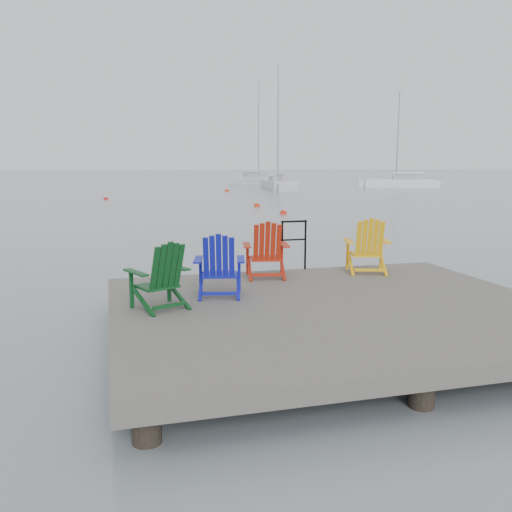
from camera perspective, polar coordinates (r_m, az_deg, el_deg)
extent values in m
plane|color=slate|center=(7.68, 8.19, -8.63)|extent=(400.00, 400.00, 0.00)
cube|color=#2F2D2A|center=(7.56, 8.26, -5.75)|extent=(6.00, 5.00, 0.20)
cylinder|color=black|center=(5.24, -11.26, -21.58)|extent=(0.26, 0.26, 1.20)
cylinder|color=black|center=(5.99, 16.84, -17.54)|extent=(0.26, 0.26, 1.20)
cylinder|color=black|center=(9.28, -13.19, -7.48)|extent=(0.26, 0.26, 1.20)
cylinder|color=black|center=(9.73, 3.00, -6.43)|extent=(0.26, 0.26, 1.20)
cylinder|color=black|center=(10.85, 16.73, -5.13)|extent=(0.26, 0.26, 1.20)
cylinder|color=black|center=(9.70, 2.77, 1.09)|extent=(0.04, 0.04, 0.90)
cylinder|color=black|center=(9.85, 5.21, 1.19)|extent=(0.04, 0.04, 0.90)
cylinder|color=black|center=(9.72, 4.03, 3.65)|extent=(0.48, 0.04, 0.04)
cylinder|color=black|center=(9.76, 4.01, 1.72)|extent=(0.44, 0.03, 0.03)
cube|color=#0A3B16|center=(7.34, -10.39, -3.13)|extent=(0.61, 0.58, 0.04)
cube|color=#0A3B16|center=(7.38, -12.97, -3.47)|extent=(0.06, 0.06, 0.50)
cube|color=#0A3B16|center=(7.63, -9.15, -2.90)|extent=(0.06, 0.06, 0.50)
cube|color=#0A3B16|center=(7.14, -12.53, -1.71)|extent=(0.32, 0.54, 0.02)
cube|color=#0A3B16|center=(7.43, -8.31, -1.14)|extent=(0.32, 0.54, 0.02)
cube|color=#0A3B16|center=(7.03, -9.33, -1.16)|extent=(0.50, 0.39, 0.62)
cube|color=#0F149E|center=(7.95, -3.85, -1.96)|extent=(0.57, 0.53, 0.04)
cube|color=#0F149E|center=(8.15, -5.85, -2.00)|extent=(0.05, 0.05, 0.51)
cube|color=#0F149E|center=(8.13, -1.79, -1.97)|extent=(0.05, 0.05, 0.51)
cube|color=#0F149E|center=(7.90, -6.13, -0.37)|extent=(0.23, 0.57, 0.03)
cube|color=#0F149E|center=(7.89, -1.62, -0.34)|extent=(0.23, 0.57, 0.03)
cube|color=#0F149E|center=(7.60, -3.93, -0.16)|extent=(0.49, 0.33, 0.63)
cube|color=#A81F0C|center=(9.21, 1.02, -0.26)|extent=(0.58, 0.53, 0.04)
cube|color=#A81F0C|center=(9.38, -0.90, -0.34)|extent=(0.05, 0.05, 0.53)
cube|color=#A81F0C|center=(9.43, 2.72, -0.29)|extent=(0.05, 0.05, 0.53)
cube|color=#A81F0C|center=(9.13, -0.98, 1.17)|extent=(0.22, 0.59, 0.03)
cube|color=#A81F0C|center=(9.19, 3.03, 1.21)|extent=(0.22, 0.59, 0.03)
cube|color=#A81F0C|center=(8.86, 1.21, 1.42)|extent=(0.50, 0.33, 0.65)
cube|color=#F1AE0D|center=(9.81, 11.52, 0.18)|extent=(0.62, 0.58, 0.04)
cube|color=#F1AE0D|center=(9.95, 9.61, 0.13)|extent=(0.06, 0.06, 0.54)
cube|color=#F1AE0D|center=(10.05, 13.02, 0.11)|extent=(0.06, 0.06, 0.54)
cube|color=#F1AE0D|center=(9.70, 9.69, 1.58)|extent=(0.28, 0.59, 0.03)
cube|color=#F1AE0D|center=(9.82, 13.46, 1.54)|extent=(0.28, 0.59, 0.03)
cube|color=#F1AE0D|center=(9.46, 11.90, 1.79)|extent=(0.52, 0.37, 0.66)
cube|color=silver|center=(51.68, 2.37, 7.33)|extent=(3.35, 8.77, 1.10)
cube|color=#9E9EA3|center=(51.24, 2.45, 8.09)|extent=(1.89, 2.75, 0.55)
cylinder|color=gray|center=(52.20, 2.33, 13.83)|extent=(0.12, 0.12, 10.69)
cube|color=silver|center=(67.07, 0.08, 7.88)|extent=(8.19, 8.22, 1.10)
cube|color=#9E9EA3|center=(66.66, -0.11, 8.47)|extent=(3.14, 3.14, 0.55)
cylinder|color=gray|center=(67.57, 0.28, 13.24)|extent=(0.12, 0.12, 11.51)
cube|color=white|center=(56.94, 14.84, 7.23)|extent=(7.02, 4.23, 1.10)
cube|color=#9E9EA3|center=(56.97, 15.22, 7.92)|extent=(2.37, 1.93, 0.55)
cylinder|color=gray|center=(56.92, 14.71, 12.11)|extent=(0.12, 0.12, 8.56)
sphere|color=red|center=(26.31, 2.89, 4.47)|extent=(0.35, 0.35, 0.35)
sphere|color=red|center=(38.16, -15.53, 5.76)|extent=(0.32, 0.32, 0.32)
sphere|color=red|center=(30.83, 0.09, 5.25)|extent=(0.36, 0.36, 0.36)
sphere|color=red|center=(47.79, -3.10, 6.83)|extent=(0.37, 0.37, 0.37)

